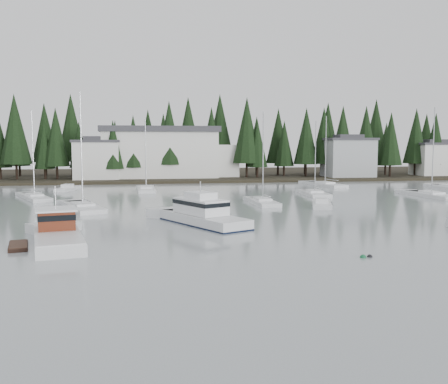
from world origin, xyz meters
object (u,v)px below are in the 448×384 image
object	(u,v)px
cabin_cruiser_center	(203,217)
sailboat_6	(83,208)
house_west	(97,159)
sailboat_1	(35,198)
house_east_a	(348,157)
sailboat_7	(325,185)
house_east_b	(434,158)
runabout_3	(68,190)
runabout_1	(322,206)
sailboat_3	(431,196)
harbor_inn	(170,153)
sailboat_9	(315,195)
sailboat_0	(263,203)
sailboat_2	(146,191)
lobster_boat_brown	(56,237)

from	to	relation	value
cabin_cruiser_center	sailboat_6	world-z (taller)	sailboat_6
house_west	sailboat_1	world-z (taller)	sailboat_1
house_east_a	sailboat_7	bearing A→B (deg)	-124.18
house_east_b	runabout_3	world-z (taller)	house_east_b
house_east_a	runabout_1	distance (m)	52.39
house_east_a	sailboat_3	xyz separation A→B (m)	(-3.34, -38.10, -4.84)
sailboat_7	harbor_inn	bearing A→B (deg)	41.49
house_west	sailboat_6	distance (m)	45.65
runabout_1	sailboat_6	bearing A→B (deg)	103.37
sailboat_1	house_east_b	bearing A→B (deg)	-90.46
sailboat_7	sailboat_3	bearing A→B (deg)	-168.60
house_west	cabin_cruiser_center	world-z (taller)	house_west
house_west	house_east_b	size ratio (longest dim) A/B	1.00
sailboat_1	sailboat_9	size ratio (longest dim) A/B	1.11
harbor_inn	sailboat_7	size ratio (longest dim) A/B	2.22
house_west	sailboat_0	bearing A→B (deg)	-60.91
house_west	runabout_1	distance (m)	56.98
house_east_a	runabout_3	bearing A→B (deg)	-161.49
house_east_b	cabin_cruiser_center	world-z (taller)	house_east_b
sailboat_3	runabout_3	bearing A→B (deg)	66.57
sailboat_2	runabout_1	bearing A→B (deg)	-141.05
sailboat_0	sailboat_9	world-z (taller)	sailboat_0
harbor_inn	sailboat_6	world-z (taller)	sailboat_6
sailboat_2	sailboat_9	world-z (taller)	sailboat_2
sailboat_2	sailboat_9	size ratio (longest dim) A/B	1.05
house_east_a	harbor_inn	distance (m)	39.21
sailboat_1	runabout_3	size ratio (longest dim) A/B	1.86
sailboat_2	runabout_1	distance (m)	32.07
sailboat_0	sailboat_6	distance (m)	22.11
house_west	sailboat_2	xyz separation A→B (m)	(9.79, -23.49, -4.59)
sailboat_1	house_west	bearing A→B (deg)	-32.77
sailboat_7	house_east_b	bearing A→B (deg)	-70.61
cabin_cruiser_center	runabout_3	distance (m)	42.56
sailboat_6	sailboat_2	bearing A→B (deg)	-37.96
runabout_1	runabout_3	world-z (taller)	same
house_west	sailboat_7	xyz separation A→B (m)	(42.34, -18.17, -4.59)
house_west	sailboat_1	bearing A→B (deg)	-99.70
sailboat_2	sailboat_3	bearing A→B (deg)	-112.87
lobster_boat_brown	sailboat_6	distance (m)	21.06
runabout_3	sailboat_6	bearing A→B (deg)	-156.48
harbor_inn	sailboat_7	bearing A→B (deg)	-38.24
sailboat_0	sailboat_7	bearing A→B (deg)	-37.06
harbor_inn	runabout_3	world-z (taller)	harbor_inn
house_east_a	runabout_3	size ratio (longest dim) A/B	1.54
sailboat_0	sailboat_2	distance (m)	24.99
lobster_boat_brown	house_west	bearing A→B (deg)	-9.53
lobster_boat_brown	sailboat_6	size ratio (longest dim) A/B	0.73
house_west	sailboat_0	distance (m)	50.32
house_west	sailboat_7	distance (m)	46.30
harbor_inn	sailboat_7	world-z (taller)	sailboat_7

